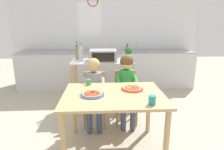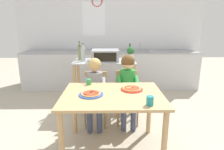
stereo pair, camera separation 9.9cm
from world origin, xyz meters
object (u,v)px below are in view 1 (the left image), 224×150
object	(u,v)px
kitchen_island_cart	(102,77)
child_in_green_shirt	(127,81)
toaster_oven	(103,55)
pizza_plate_red_rimmed	(132,89)
dining_table	(113,102)
bottle_squat_spirits	(77,52)
bottle_tall_green_wine	(77,54)
drinking_cup_teal	(152,100)
child_in_grey_shirt	(94,85)
drinking_cup_green	(89,82)
pizza_plate_blue_rimmed	(92,94)
dining_chair_right	(126,93)
bottle_dark_olive_oil	(127,53)
bottle_slim_sauce	(81,54)
potted_herb_plant	(129,54)
dining_chair_left	(95,94)

from	to	relation	value
kitchen_island_cart	child_in_green_shirt	distance (m)	0.74
toaster_oven	pizza_plate_red_rimmed	bearing A→B (deg)	-72.85
kitchen_island_cart	dining_table	size ratio (longest dim) A/B	0.92
bottle_squat_spirits	dining_table	world-z (taller)	bottle_squat_spirits
kitchen_island_cart	bottle_tall_green_wine	world-z (taller)	bottle_tall_green_wine
bottle_squat_spirits	drinking_cup_teal	world-z (taller)	bottle_squat_spirits
child_in_grey_shirt	drinking_cup_teal	xyz separation A→B (m)	(0.62, -0.93, 0.12)
bottle_squat_spirits	pizza_plate_red_rimmed	size ratio (longest dim) A/B	1.20
drinking_cup_teal	drinking_cup_green	bearing A→B (deg)	134.11
dining_table	pizza_plate_blue_rimmed	world-z (taller)	pizza_plate_blue_rimmed
dining_chair_right	drinking_cup_green	xyz separation A→B (m)	(-0.56, -0.39, 0.30)
toaster_oven	dining_table	distance (m)	1.32
drinking_cup_green	kitchen_island_cart	bearing A→B (deg)	78.12
bottle_tall_green_wine	dining_table	world-z (taller)	bottle_tall_green_wine
bottle_dark_olive_oil	dining_table	size ratio (longest dim) A/B	0.24
bottle_slim_sauce	potted_herb_plant	bearing A→B (deg)	-9.85
potted_herb_plant	child_in_grey_shirt	distance (m)	0.85
dining_chair_right	drinking_cup_teal	size ratio (longest dim) A/B	8.34
bottle_dark_olive_oil	bottle_slim_sauce	world-z (taller)	bottle_slim_sauce
child_in_grey_shirt	potted_herb_plant	bearing A→B (deg)	41.22
bottle_tall_green_wine	bottle_slim_sauce	distance (m)	0.14
pizza_plate_blue_rimmed	dining_table	bearing A→B (deg)	7.69
potted_herb_plant	child_in_green_shirt	xyz separation A→B (m)	(-0.08, -0.45, -0.34)
potted_herb_plant	dining_chair_right	distance (m)	0.66
child_in_green_shirt	pizza_plate_red_rimmed	world-z (taller)	child_in_green_shirt
child_in_grey_shirt	child_in_green_shirt	bearing A→B (deg)	5.95
potted_herb_plant	drinking_cup_green	size ratio (longest dim) A/B	3.52
bottle_tall_green_wine	dining_chair_right	world-z (taller)	bottle_tall_green_wine
bottle_slim_sauce	pizza_plate_red_rimmed	size ratio (longest dim) A/B	1.15
kitchen_island_cart	toaster_oven	distance (m)	0.40
dining_table	drinking_cup_teal	bearing A→B (deg)	-42.02
kitchen_island_cart	dining_chair_left	xyz separation A→B (m)	(-0.13, -0.56, -0.12)
dining_chair_right	child_in_grey_shirt	xyz separation A→B (m)	(-0.49, -0.17, 0.19)
kitchen_island_cart	drinking_cup_green	distance (m)	0.95
bottle_squat_spirits	drinking_cup_teal	size ratio (longest dim) A/B	3.37
child_in_green_shirt	pizza_plate_blue_rimmed	distance (m)	0.84
kitchen_island_cart	bottle_squat_spirits	world-z (taller)	bottle_squat_spirits
bottle_slim_sauce	child_in_green_shirt	distance (m)	1.00
dining_chair_right	drinking_cup_green	world-z (taller)	drinking_cup_green
dining_chair_left	dining_table	bearing A→B (deg)	-70.80
kitchen_island_cart	bottle_dark_olive_oil	world-z (taller)	bottle_dark_olive_oil
toaster_oven	pizza_plate_blue_rimmed	world-z (taller)	toaster_oven
bottle_squat_spirits	dining_chair_right	world-z (taller)	bottle_squat_spirits
bottle_slim_sauce	dining_chair_right	bearing A→B (deg)	-33.12
pizza_plate_red_rimmed	drinking_cup_teal	size ratio (longest dim) A/B	2.82
bottle_tall_green_wine	pizza_plate_blue_rimmed	bearing A→B (deg)	-77.27
toaster_oven	drinking_cup_teal	world-z (taller)	toaster_oven
child_in_green_shirt	potted_herb_plant	bearing A→B (deg)	79.73
potted_herb_plant	pizza_plate_blue_rimmed	bearing A→B (deg)	-116.92
bottle_tall_green_wine	bottle_dark_olive_oil	xyz separation A→B (m)	(0.91, 0.05, 0.01)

